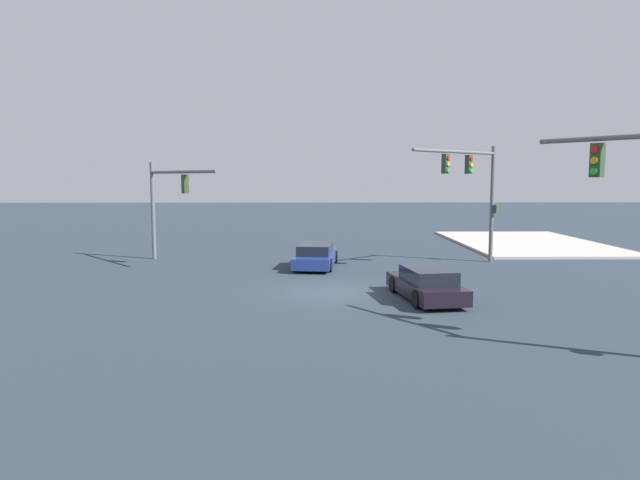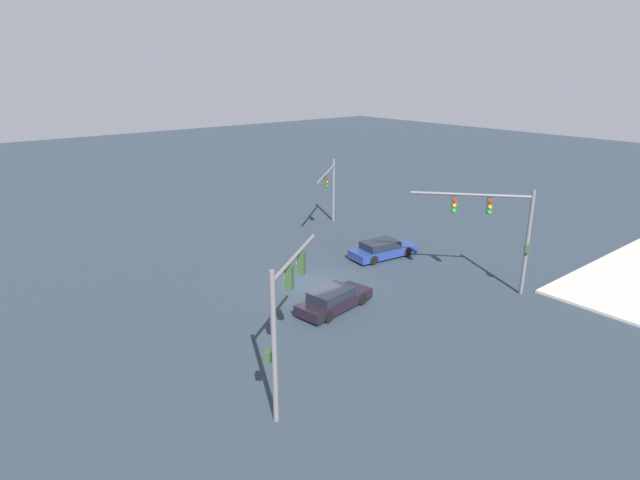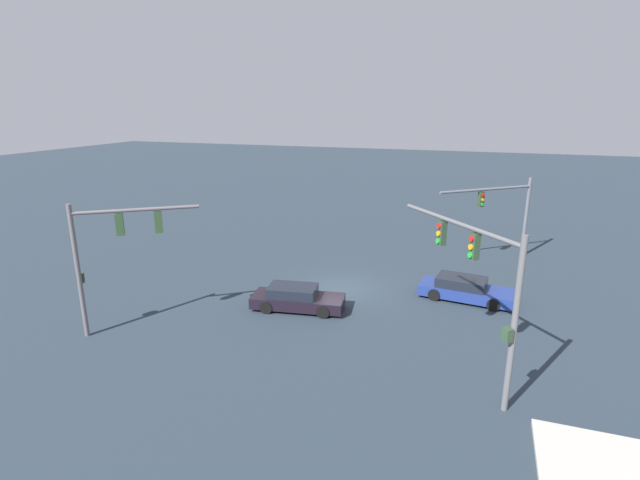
{
  "view_description": "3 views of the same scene",
  "coord_description": "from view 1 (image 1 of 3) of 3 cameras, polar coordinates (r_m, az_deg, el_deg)",
  "views": [
    {
      "loc": [
        -22.71,
        0.87,
        4.51
      ],
      "look_at": [
        2.62,
        0.48,
        1.81
      ],
      "focal_mm": 32.85,
      "sensor_mm": 36.0,
      "label": 1
    },
    {
      "loc": [
        -18.19,
        -22.7,
        12.46
      ],
      "look_at": [
        0.37,
        -0.11,
        2.76
      ],
      "focal_mm": 29.04,
      "sensor_mm": 36.0,
      "label": 2
    },
    {
      "loc": [
        7.06,
        -24.15,
        10.06
      ],
      "look_at": [
        -0.73,
        -1.66,
        3.22
      ],
      "focal_mm": 26.94,
      "sensor_mm": 36.0,
      "label": 3
    }
  ],
  "objects": [
    {
      "name": "sidewalk_corner",
      "position": [
        42.42,
        19.45,
        -0.26
      ],
      "size": [
        15.26,
        9.25,
        0.15
      ],
      "primitive_type": "cube",
      "color": "#B8B4A9",
      "rests_on": "ground"
    },
    {
      "name": "traffic_signal_cross_street",
      "position": [
        32.09,
        -14.64,
        4.39
      ],
      "size": [
        5.45,
        4.59,
        5.36
      ],
      "rotation": [
        0.0,
        0.0,
        -2.45
      ],
      "color": "slate",
      "rests_on": "ground"
    },
    {
      "name": "traffic_signal_near_corner",
      "position": [
        31.1,
        14.82,
        5.54
      ],
      "size": [
        4.49,
        5.43,
        6.16
      ],
      "rotation": [
        0.0,
        0.0,
        2.28
      ],
      "color": "#5C5D60",
      "rests_on": "ground"
    },
    {
      "name": "sedan_car_approaching",
      "position": [
        22.1,
        10.3,
        -4.27
      ],
      "size": [
        4.81,
        2.38,
        1.21
      ],
      "rotation": [
        0.0,
        0.0,
        0.15
      ],
      "color": "black",
      "rests_on": "ground"
    },
    {
      "name": "ground_plane",
      "position": [
        23.17,
        1.3,
        -5.14
      ],
      "size": [
        167.92,
        167.92,
        0.0
      ],
      "primitive_type": "plane",
      "color": "#28343F"
    },
    {
      "name": "sedan_car_waiting_far",
      "position": [
        29.54,
        -0.42,
        -1.57
      ],
      "size": [
        4.98,
        2.4,
        1.21
      ],
      "rotation": [
        0.0,
        0.0,
        -0.13
      ],
      "color": "navy",
      "rests_on": "ground"
    }
  ]
}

